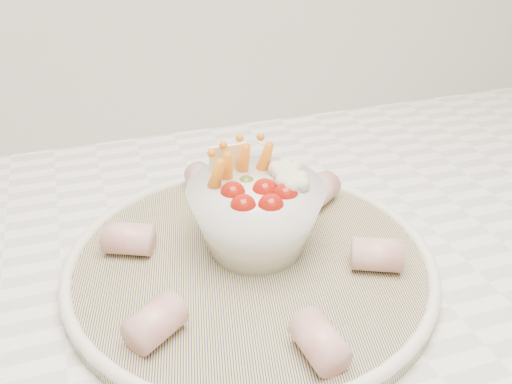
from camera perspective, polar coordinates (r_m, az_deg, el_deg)
name	(u,v)px	position (r m, az deg, el deg)	size (l,w,h in m)	color
serving_platter	(250,263)	(0.57, -0.58, -7.11)	(0.43, 0.43, 0.02)	navy
veggie_bowl	(256,214)	(0.56, 0.02, -2.21)	(0.13, 0.13, 0.10)	white
cured_meat_rolls	(250,246)	(0.56, -0.59, -5.47)	(0.28, 0.32, 0.03)	#C2595B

